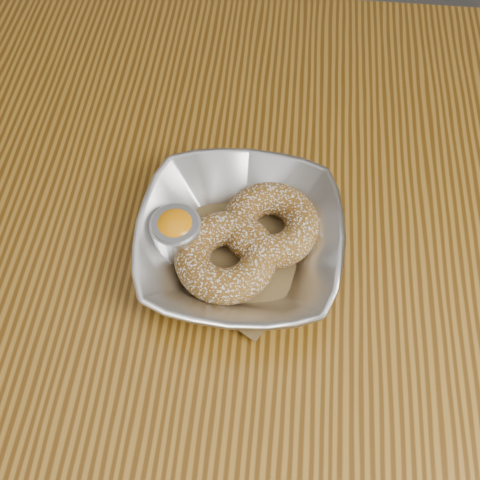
# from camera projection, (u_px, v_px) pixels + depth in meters

# --- Properties ---
(ground_plane) EXTENTS (4.00, 4.00, 0.00)m
(ground_plane) POSITION_uv_depth(u_px,v_px,m) (266.00, 406.00, 1.26)
(ground_plane) COLOR #565659
(ground_plane) RESTS_ON ground
(table) EXTENTS (1.20, 0.80, 0.75)m
(table) POSITION_uv_depth(u_px,v_px,m) (286.00, 270.00, 0.70)
(table) COLOR brown
(table) RESTS_ON ground_plane
(serving_bowl) EXTENTS (0.21, 0.21, 0.05)m
(serving_bowl) POSITION_uv_depth(u_px,v_px,m) (240.00, 242.00, 0.57)
(serving_bowl) COLOR silver
(serving_bowl) RESTS_ON table
(parchment) EXTENTS (0.20, 0.20, 0.00)m
(parchment) POSITION_uv_depth(u_px,v_px,m) (240.00, 250.00, 0.59)
(parchment) COLOR brown
(parchment) RESTS_ON table
(donut_back) EXTENTS (0.10, 0.10, 0.04)m
(donut_back) POSITION_uv_depth(u_px,v_px,m) (271.00, 225.00, 0.58)
(donut_back) COLOR brown
(donut_back) RESTS_ON parchment
(donut_front) EXTENTS (0.12, 0.12, 0.04)m
(donut_front) POSITION_uv_depth(u_px,v_px,m) (226.00, 257.00, 0.56)
(donut_front) COLOR brown
(donut_front) RESTS_ON parchment
(ramekin) EXTENTS (0.05, 0.05, 0.05)m
(ramekin) POSITION_uv_depth(u_px,v_px,m) (177.00, 234.00, 0.57)
(ramekin) COLOR silver
(ramekin) RESTS_ON table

